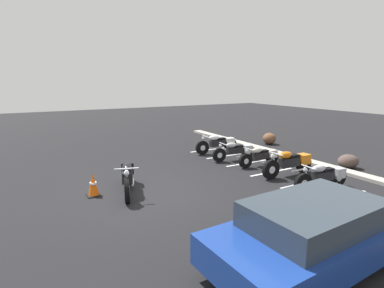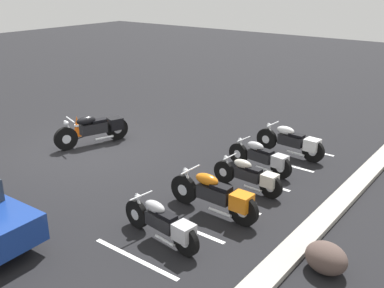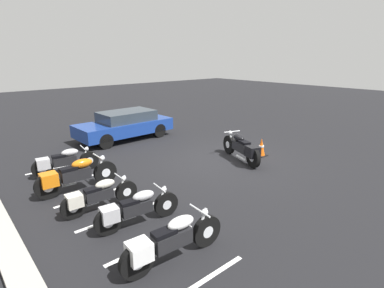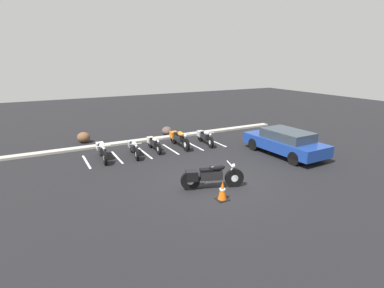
% 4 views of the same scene
% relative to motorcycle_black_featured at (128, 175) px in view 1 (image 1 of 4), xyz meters
% --- Properties ---
extents(ground, '(60.00, 60.00, 0.00)m').
position_rel_motorcycle_black_featured_xyz_m(ground, '(0.46, 0.32, -0.51)').
color(ground, black).
extents(motorcycle_black_featured, '(2.33, 1.04, 0.95)m').
position_rel_motorcycle_black_featured_xyz_m(motorcycle_black_featured, '(0.00, 0.00, 0.00)').
color(motorcycle_black_featured, black).
rests_on(motorcycle_black_featured, ground).
extents(parked_bike_0, '(0.62, 2.20, 0.87)m').
position_rel_motorcycle_black_featured_xyz_m(parked_bike_0, '(-2.80, 5.38, -0.04)').
color(parked_bike_0, black).
rests_on(parked_bike_0, ground).
extents(parked_bike_1, '(0.61, 2.02, 0.80)m').
position_rel_motorcycle_black_featured_xyz_m(parked_bike_1, '(-1.27, 5.22, -0.08)').
color(parked_bike_1, black).
rests_on(parked_bike_1, ground).
extents(parked_bike_2, '(0.55, 1.96, 0.77)m').
position_rel_motorcycle_black_featured_xyz_m(parked_bike_2, '(-0.07, 5.56, -0.10)').
color(parked_bike_2, black).
rests_on(parked_bike_2, ground).
extents(parked_bike_3, '(0.65, 2.32, 0.91)m').
position_rel_motorcycle_black_featured_xyz_m(parked_bike_3, '(1.42, 5.59, -0.02)').
color(parked_bike_3, black).
rests_on(parked_bike_3, ground).
extents(parked_bike_4, '(0.63, 2.07, 0.82)m').
position_rel_motorcycle_black_featured_xyz_m(parked_bike_4, '(2.96, 5.38, -0.07)').
color(parked_bike_4, black).
rests_on(parked_bike_4, ground).
extents(car_blue, '(1.95, 4.36, 1.29)m').
position_rel_motorcycle_black_featured_xyz_m(car_blue, '(5.51, 1.72, 0.17)').
color(car_blue, black).
rests_on(car_blue, ground).
extents(concrete_curb, '(18.00, 0.50, 0.12)m').
position_rel_motorcycle_black_featured_xyz_m(concrete_curb, '(0.46, 7.58, -0.45)').
color(concrete_curb, '#A8A399').
rests_on(concrete_curb, ground).
extents(landscape_rock_0, '(0.89, 0.98, 0.54)m').
position_rel_motorcycle_black_featured_xyz_m(landscape_rock_0, '(1.89, 8.29, -0.23)').
color(landscape_rock_0, '#51403B').
rests_on(landscape_rock_0, ground).
extents(landscape_rock_1, '(1.02, 1.03, 0.62)m').
position_rel_motorcycle_black_featured_xyz_m(landscape_rock_1, '(-3.10, 8.94, -0.20)').
color(landscape_rock_1, brown).
rests_on(landscape_rock_1, ground).
extents(traffic_cone, '(0.40, 0.40, 0.70)m').
position_rel_motorcycle_black_featured_xyz_m(traffic_cone, '(-0.09, -1.02, -0.18)').
color(traffic_cone, black).
rests_on(traffic_cone, ground).
extents(stall_line_0, '(0.10, 2.10, 0.00)m').
position_rel_motorcycle_black_featured_xyz_m(stall_line_0, '(-3.57, 5.32, -0.50)').
color(stall_line_0, white).
rests_on(stall_line_0, ground).
extents(stall_line_1, '(0.10, 2.10, 0.00)m').
position_rel_motorcycle_black_featured_xyz_m(stall_line_1, '(-2.11, 5.32, -0.50)').
color(stall_line_1, white).
rests_on(stall_line_1, ground).
extents(stall_line_2, '(0.10, 2.10, 0.00)m').
position_rel_motorcycle_black_featured_xyz_m(stall_line_2, '(-0.65, 5.32, -0.50)').
color(stall_line_2, white).
rests_on(stall_line_2, ground).
extents(stall_line_3, '(0.10, 2.10, 0.00)m').
position_rel_motorcycle_black_featured_xyz_m(stall_line_3, '(0.80, 5.32, -0.50)').
color(stall_line_3, white).
rests_on(stall_line_3, ground).
extents(stall_line_4, '(0.10, 2.10, 0.00)m').
position_rel_motorcycle_black_featured_xyz_m(stall_line_4, '(2.26, 5.32, -0.50)').
color(stall_line_4, white).
rests_on(stall_line_4, ground).
extents(stall_line_5, '(0.10, 2.10, 0.00)m').
position_rel_motorcycle_black_featured_xyz_m(stall_line_5, '(3.71, 5.32, -0.50)').
color(stall_line_5, white).
rests_on(stall_line_5, ground).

